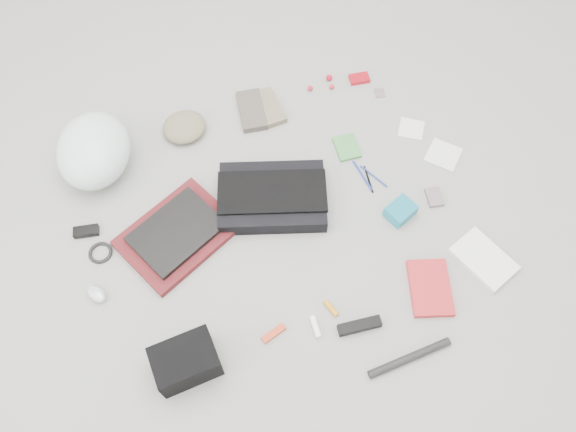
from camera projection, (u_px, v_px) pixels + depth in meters
name	position (u px, v px, depth m)	size (l,w,h in m)	color
ground_plane	(288.00, 222.00, 2.21)	(4.00, 4.00, 0.00)	gray
messenger_bag	(272.00, 197.00, 2.23)	(0.42, 0.30, 0.07)	black
bag_flap	(272.00, 192.00, 2.19)	(0.43, 0.19, 0.01)	black
laptop_sleeve	(178.00, 235.00, 2.17)	(0.41, 0.31, 0.03)	#5A171B
laptop	(176.00, 232.00, 2.15)	(0.32, 0.24, 0.02)	black
bike_helmet	(94.00, 150.00, 2.25)	(0.29, 0.36, 0.22)	white
beanie	(184.00, 127.00, 2.40)	(0.18, 0.18, 0.06)	#786E55
mitten_left	(252.00, 111.00, 2.46)	(0.11, 0.21, 0.03)	#524942
mitten_right	(268.00, 108.00, 2.47)	(0.10, 0.20, 0.03)	#7C6E57
power_brick	(86.00, 231.00, 2.18)	(0.10, 0.04, 0.03)	black
cable_coil	(100.00, 253.00, 2.14)	(0.09, 0.09, 0.01)	black
mouse	(96.00, 294.00, 2.05)	(0.05, 0.09, 0.03)	#B2B6CA
camera_bag	(186.00, 362.00, 1.88)	(0.21, 0.15, 0.14)	black
multitool	(274.00, 333.00, 1.99)	(0.09, 0.03, 0.01)	#B13418
toiletry_tube_white	(315.00, 327.00, 2.00)	(0.02, 0.02, 0.08)	white
toiletry_tube_orange	(331.00, 308.00, 2.03)	(0.02, 0.02, 0.07)	#C77C14
u_lock	(359.00, 326.00, 1.99)	(0.16, 0.04, 0.03)	black
bike_pump	(410.00, 358.00, 1.94)	(0.03, 0.03, 0.31)	black
book_red	(430.00, 288.00, 2.07)	(0.15, 0.22, 0.02)	red
book_white	(484.00, 259.00, 2.12)	(0.15, 0.23, 0.02)	white
notepad	(347.00, 147.00, 2.38)	(0.09, 0.12, 0.01)	#3F8540
pen_blue	(362.00, 175.00, 2.31)	(0.01, 0.01, 0.16)	navy
pen_black	(369.00, 179.00, 2.30)	(0.01, 0.01, 0.13)	black
pen_navy	(374.00, 176.00, 2.31)	(0.01, 0.01, 0.14)	navy
accordion_wallet	(400.00, 211.00, 2.20)	(0.11, 0.09, 0.05)	teal
card_deck	(434.00, 197.00, 2.26)	(0.06, 0.09, 0.02)	slate
napkin_top	(411.00, 129.00, 2.43)	(0.10, 0.10, 0.01)	silver
napkin_bottom	(443.00, 155.00, 2.36)	(0.13, 0.13, 0.01)	silver
lollipop_a	(310.00, 88.00, 2.53)	(0.02, 0.02, 0.02)	#AF1F31
lollipop_b	(332.00, 87.00, 2.53)	(0.02, 0.02, 0.02)	red
lollipop_c	(329.00, 78.00, 2.55)	(0.03, 0.03, 0.03)	#B4071C
altoids_tin	(359.00, 79.00, 2.56)	(0.09, 0.06, 0.02)	#A80F1C
stamp_sheet	(380.00, 93.00, 2.53)	(0.04, 0.05, 0.00)	slate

